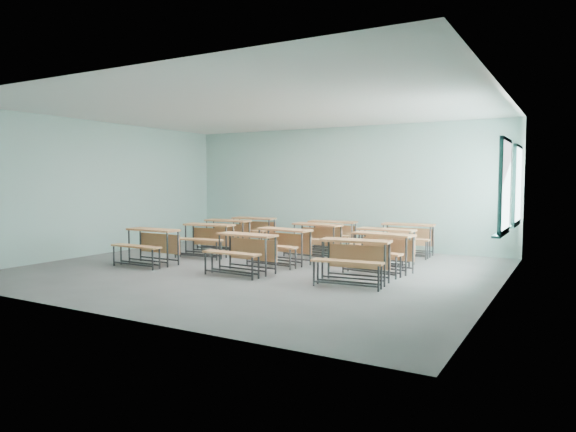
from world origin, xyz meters
name	(u,v)px	position (x,y,z in m)	size (l,w,h in m)	color
room	(263,190)	(0.08, 0.03, 1.60)	(9.04, 8.04, 3.24)	slate
desk_unit_r0c0	(149,241)	(-2.28, -0.71, 0.51)	(1.22, 0.83, 0.76)	#C17845
desk_unit_r0c1	(244,247)	(0.01, -0.55, 0.51)	(1.25, 0.88, 0.76)	#C17845
desk_unit_r0c2	(354,254)	(2.22, -0.42, 0.51)	(1.28, 0.93, 0.76)	#C17845
desk_unit_r1c0	(207,235)	(-2.00, 0.85, 0.51)	(1.29, 0.93, 0.76)	#C17845
desk_unit_r1c1	(281,241)	(0.12, 0.71, 0.51)	(1.29, 0.93, 0.76)	#C17845
desk_unit_r1c2	(380,246)	(2.26, 0.84, 0.51)	(1.31, 0.97, 0.76)	#C17845
desk_unit_r2c0	(226,230)	(-2.38, 2.11, 0.51)	(1.26, 0.88, 0.76)	#C17845
desk_unit_r2c1	(315,234)	(0.18, 2.17, 0.51)	(1.30, 0.95, 0.76)	#C17845
desk_unit_r2c2	(385,241)	(2.02, 1.79, 0.51)	(1.23, 0.84, 0.76)	#C17845
desk_unit_r3c0	(252,227)	(-2.23, 3.12, 0.51)	(1.26, 0.89, 0.76)	#C17845
desk_unit_r3c1	(331,231)	(0.18, 3.09, 0.51)	(1.28, 0.93, 0.76)	#C17845
desk_unit_r3c2	(407,234)	(2.06, 3.26, 0.51)	(1.24, 0.86, 0.76)	#C17845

